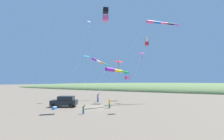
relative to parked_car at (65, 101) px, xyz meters
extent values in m
plane|color=#756654|center=(-2.54, 5.05, -0.95)|extent=(600.00, 600.00, 0.00)
ellipsoid|color=#6B844C|center=(-57.54, 5.05, -0.95)|extent=(28.00, 240.00, 7.95)
cube|color=black|center=(0.05, -0.09, -0.20)|extent=(3.64, 4.67, 0.84)
cube|color=black|center=(-0.11, 0.22, 0.56)|extent=(2.64, 3.04, 0.68)
cylinder|color=black|center=(1.55, -0.95, -0.62)|extent=(0.50, 0.69, 0.66)
cylinder|color=black|center=(-0.09, -1.81, -0.62)|extent=(0.50, 0.69, 0.66)
cylinder|color=black|center=(0.18, 1.64, -0.62)|extent=(0.50, 0.69, 0.66)
cylinder|color=black|center=(-1.45, 0.78, -0.62)|extent=(0.50, 0.69, 0.66)
cube|color=blue|center=(2.36, 0.32, -0.77)|extent=(0.60, 0.40, 0.36)
cube|color=white|center=(2.36, 0.32, -0.56)|extent=(0.62, 0.42, 0.06)
cube|color=#335199|center=(-8.11, 1.33, -0.55)|extent=(0.24, 0.35, 0.80)
cylinder|color=#8E6B9E|center=(-8.11, 1.33, 0.18)|extent=(0.46, 0.46, 0.66)
sphere|color=brown|center=(-8.11, 1.33, 0.64)|extent=(0.25, 0.25, 0.25)
cylinder|color=#8E6B9E|center=(-8.31, 1.43, 0.68)|extent=(0.21, 0.42, 0.50)
cylinder|color=#8E6B9E|center=(-8.00, 1.53, 0.68)|extent=(0.21, 0.42, 0.50)
cube|color=#3D7F51|center=(-2.52, 7.42, -0.63)|extent=(0.17, 0.27, 0.65)
cylinder|color=gold|center=(-2.52, 7.42, -0.04)|extent=(0.35, 0.35, 0.53)
sphere|color=brown|center=(-2.52, 7.42, 0.33)|extent=(0.20, 0.20, 0.20)
cylinder|color=gold|center=(-2.36, 7.31, 0.37)|extent=(0.14, 0.34, 0.41)
cylinder|color=gold|center=(-2.62, 7.26, 0.37)|extent=(0.14, 0.34, 0.41)
cube|color=#335199|center=(2.92, 6.55, -0.69)|extent=(0.23, 0.21, 0.53)
cylinder|color=#3D7F51|center=(2.92, 6.55, -0.21)|extent=(0.34, 0.34, 0.44)
sphere|color=#A37551|center=(2.92, 6.55, 0.09)|extent=(0.17, 0.17, 0.17)
cylinder|color=#3D7F51|center=(2.76, 6.53, 0.12)|extent=(0.25, 0.21, 0.33)
cylinder|color=#3D7F51|center=(2.90, 6.70, 0.12)|extent=(0.25, 0.21, 0.33)
pyramid|color=red|center=(-8.72, 6.05, 7.66)|extent=(1.97, 1.93, 0.54)
cylinder|color=black|center=(-8.74, 6.02, 7.56)|extent=(0.97, 1.08, 0.51)
cylinder|color=red|center=(-8.76, 6.05, 7.11)|extent=(0.18, 0.21, 0.76)
cylinder|color=green|center=(-8.76, 6.04, 6.36)|extent=(0.18, 0.23, 0.76)
cylinder|color=red|center=(-8.76, 5.96, 5.61)|extent=(0.18, 0.23, 0.76)
cylinder|color=white|center=(-5.77, 4.37, 3.28)|extent=(5.96, 3.31, 8.46)
cube|color=white|center=(-2.84, 13.66, 9.73)|extent=(0.60, 0.60, 0.47)
cube|color=red|center=(-2.84, 13.66, 8.98)|extent=(0.60, 0.60, 0.47)
cylinder|color=black|center=(-3.14, 13.80, 9.36)|extent=(0.02, 0.02, 1.22)
cylinder|color=black|center=(-2.98, 13.36, 9.36)|extent=(0.02, 0.02, 1.22)
cylinder|color=black|center=(-2.70, 13.96, 9.36)|extent=(0.02, 0.02, 1.22)
cylinder|color=black|center=(-2.54, 13.52, 9.36)|extent=(0.02, 0.02, 1.22)
cylinder|color=white|center=(-0.16, 8.20, 3.90)|extent=(5.36, 10.93, 9.70)
pyramid|color=#EF4C93|center=(-12.12, 9.96, 9.57)|extent=(0.75, 1.14, 0.48)
cylinder|color=black|center=(-12.16, 9.96, 9.52)|extent=(0.85, 0.09, 0.54)
cylinder|color=#EF4C93|center=(-12.18, 9.95, 9.22)|extent=(0.14, 0.12, 0.50)
cylinder|color=purple|center=(-12.18, 9.94, 8.73)|extent=(0.12, 0.10, 0.50)
cylinder|color=#EF4C93|center=(-12.17, 9.97, 8.24)|extent=(0.09, 0.14, 0.50)
cylinder|color=white|center=(-7.84, 9.80, 4.26)|extent=(8.64, 0.33, 10.43)
pyramid|color=white|center=(-7.28, -0.71, 17.06)|extent=(1.08, 0.91, 0.39)
cylinder|color=black|center=(-7.30, -0.74, 17.01)|extent=(0.33, 0.67, 0.43)
cylinder|color=white|center=(-7.32, -0.74, 16.76)|extent=(0.12, 0.09, 0.42)
cylinder|color=#1EB7C6|center=(-7.34, -0.73, 16.34)|extent=(0.08, 0.10, 0.42)
cylinder|color=white|center=(-7.36, -0.71, 15.93)|extent=(0.12, 0.10, 0.42)
cylinder|color=white|center=(-3.95, -0.54, 8.01)|extent=(6.70, 0.40, 17.93)
cylinder|color=purple|center=(-3.19, 7.15, 5.44)|extent=(1.80, 1.37, 0.82)
cylinder|color=yellow|center=(-4.63, 7.88, 5.30)|extent=(1.70, 1.20, 0.63)
cylinder|color=green|center=(-6.07, 8.62, 5.17)|extent=(1.60, 1.02, 0.44)
cylinder|color=white|center=(1.64, 6.89, 2.19)|extent=(8.23, 0.23, 6.29)
cylinder|color=purple|center=(-9.25, -0.54, 8.58)|extent=(1.32, 0.90, 0.77)
cylinder|color=white|center=(-10.28, -0.14, 8.29)|extent=(1.28, 0.83, 0.70)
cylinder|color=orange|center=(-11.30, 0.26, 7.99)|extent=(1.24, 0.77, 0.64)
cylinder|color=#1EB7C6|center=(-12.33, 0.66, 7.69)|extent=(1.20, 0.70, 0.57)
cylinder|color=green|center=(-13.36, 1.06, 7.40)|extent=(1.16, 0.63, 0.51)
cylinder|color=white|center=(-5.19, 0.45, 3.83)|extent=(7.09, 2.40, 9.57)
cube|color=#1EB7C6|center=(-13.55, 5.81, 5.56)|extent=(1.03, 1.03, 0.76)
cube|color=#EF4C93|center=(-13.55, 5.81, 4.34)|extent=(1.03, 1.03, 0.76)
cylinder|color=black|center=(-14.07, 5.64, 4.95)|extent=(0.02, 0.02, 1.99)
cylinder|color=black|center=(-13.39, 5.29, 4.95)|extent=(0.02, 0.02, 1.99)
cylinder|color=black|center=(-13.72, 6.32, 4.95)|extent=(0.02, 0.02, 1.99)
cylinder|color=black|center=(-13.04, 5.97, 4.95)|extent=(0.02, 0.02, 1.99)
cylinder|color=white|center=(-8.09, 1.44, 1.50)|extent=(10.93, 8.75, 4.91)
cylinder|color=#EF4C93|center=(-11.81, 12.01, 16.01)|extent=(1.53, 1.58, 0.62)
cylinder|color=blue|center=(-12.89, 13.17, 16.01)|extent=(1.46, 1.52, 0.53)
cylinder|color=#EF4C93|center=(-13.97, 14.33, 16.02)|extent=(1.40, 1.46, 0.45)
cylinder|color=black|center=(-15.04, 15.49, 16.02)|extent=(1.34, 1.41, 0.36)
cylinder|color=purple|center=(-16.12, 16.65, 16.02)|extent=(1.28, 1.35, 0.28)
cylinder|color=white|center=(-5.21, 9.01, 7.45)|extent=(12.15, 4.83, 16.81)
cube|color=black|center=(-0.23, 8.03, 14.34)|extent=(1.09, 1.09, 0.77)
cube|color=#EF4C93|center=(-0.23, 8.03, 13.11)|extent=(1.09, 1.09, 0.77)
cylinder|color=black|center=(-0.77, 8.09, 13.73)|extent=(0.02, 0.02, 2.01)
cylinder|color=black|center=(-0.29, 7.49, 13.73)|extent=(0.02, 0.02, 2.01)
cylinder|color=black|center=(-0.17, 8.57, 13.73)|extent=(0.02, 0.02, 2.01)
cylinder|color=black|center=(0.32, 7.97, 13.73)|extent=(0.02, 0.02, 2.01)
cylinder|color=white|center=(-1.26, 2.93, 5.89)|extent=(2.07, 10.21, 13.68)
pyramid|color=#1EB7C6|center=(-3.30, 1.90, 8.26)|extent=(1.31, 1.15, 0.33)
cylinder|color=black|center=(-3.31, 1.88, 8.19)|extent=(0.46, 0.86, 0.30)
cylinder|color=#1EB7C6|center=(-3.28, 1.91, 7.89)|extent=(0.15, 0.16, 0.51)
cylinder|color=orange|center=(-3.26, 1.93, 7.40)|extent=(0.10, 0.11, 0.50)
cylinder|color=#1EB7C6|center=(-3.28, 1.93, 6.90)|extent=(0.14, 0.10, 0.50)
cylinder|color=white|center=(-0.26, -0.20, 3.60)|extent=(6.10, 4.18, 9.11)
cylinder|color=white|center=(4.97, 1.31, 9.49)|extent=(0.41, 5.20, 20.89)
camera|label=1|loc=(18.55, 19.55, 3.26)|focal=23.69mm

